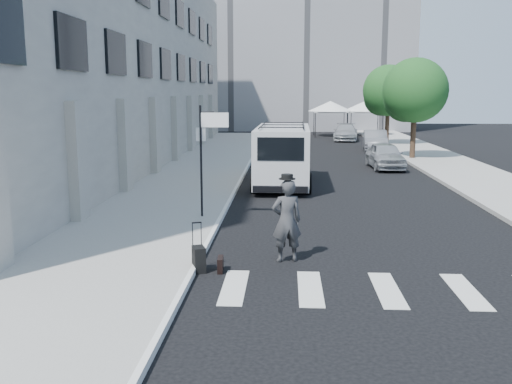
# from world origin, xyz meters

# --- Properties ---
(ground) EXTENTS (120.00, 120.00, 0.00)m
(ground) POSITION_xyz_m (0.00, 0.00, 0.00)
(ground) COLOR black
(ground) RESTS_ON ground
(sidewalk_left) EXTENTS (4.50, 48.00, 0.15)m
(sidewalk_left) POSITION_xyz_m (-4.25, 16.00, 0.07)
(sidewalk_left) COLOR gray
(sidewalk_left) RESTS_ON ground
(sidewalk_right) EXTENTS (4.00, 56.00, 0.15)m
(sidewalk_right) POSITION_xyz_m (9.00, 20.00, 0.07)
(sidewalk_right) COLOR gray
(sidewalk_right) RESTS_ON ground
(building_left) EXTENTS (10.00, 44.00, 12.00)m
(building_left) POSITION_xyz_m (-11.50, 18.00, 6.00)
(building_left) COLOR gray
(building_left) RESTS_ON ground
(building_far) EXTENTS (22.00, 12.00, 25.00)m
(building_far) POSITION_xyz_m (2.00, 50.00, 12.50)
(building_far) COLOR slate
(building_far) RESTS_ON ground
(sign_pole) EXTENTS (1.03, 0.07, 3.50)m
(sign_pole) POSITION_xyz_m (-2.36, 3.20, 2.65)
(sign_pole) COLOR black
(sign_pole) RESTS_ON sidewalk_left
(tree_near) EXTENTS (3.80, 3.83, 6.03)m
(tree_near) POSITION_xyz_m (7.50, 20.15, 3.97)
(tree_near) COLOR black
(tree_near) RESTS_ON ground
(tree_far) EXTENTS (3.80, 3.83, 6.03)m
(tree_far) POSITION_xyz_m (7.50, 29.15, 3.97)
(tree_far) COLOR black
(tree_far) RESTS_ON ground
(tent_left) EXTENTS (4.00, 4.00, 3.20)m
(tent_left) POSITION_xyz_m (4.00, 38.00, 2.71)
(tent_left) COLOR black
(tent_left) RESTS_ON ground
(tent_right) EXTENTS (4.00, 4.00, 3.20)m
(tent_right) POSITION_xyz_m (7.20, 38.50, 2.71)
(tent_right) COLOR black
(tent_right) RESTS_ON ground
(businessman) EXTENTS (0.84, 0.66, 2.02)m
(businessman) POSITION_xyz_m (0.10, -1.07, 1.01)
(businessman) COLOR #363638
(businessman) RESTS_ON ground
(briefcase) EXTENTS (0.14, 0.45, 0.34)m
(briefcase) POSITION_xyz_m (-1.41, -1.97, 0.17)
(briefcase) COLOR black
(briefcase) RESTS_ON ground
(suitcase) EXTENTS (0.38, 0.47, 1.13)m
(suitcase) POSITION_xyz_m (-1.90, -2.00, 0.30)
(suitcase) COLOR black
(suitcase) RESTS_ON ground
(cargo_van) EXTENTS (2.54, 6.89, 2.55)m
(cargo_van) POSITION_xyz_m (-0.09, 10.50, 1.31)
(cargo_van) COLOR silver
(cargo_van) RESTS_ON ground
(parked_car_a) EXTENTS (1.80, 4.16, 1.40)m
(parked_car_a) POSITION_xyz_m (5.33, 16.08, 0.70)
(parked_car_a) COLOR #999CA0
(parked_car_a) RESTS_ON ground
(parked_car_b) EXTENTS (1.89, 4.45, 1.43)m
(parked_car_b) POSITION_xyz_m (6.17, 25.23, 0.71)
(parked_car_b) COLOR slate
(parked_car_b) RESTS_ON ground
(parked_car_c) EXTENTS (2.45, 4.90, 1.37)m
(parked_car_c) POSITION_xyz_m (5.00, 33.77, 0.68)
(parked_car_c) COLOR #A0A4A8
(parked_car_c) RESTS_ON ground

